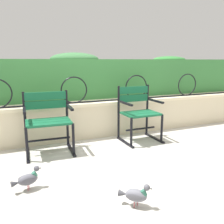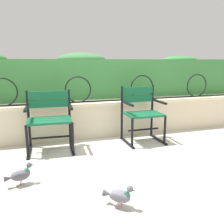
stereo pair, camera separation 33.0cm
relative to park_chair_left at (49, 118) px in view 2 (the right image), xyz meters
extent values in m
plane|color=#BCB7AD|center=(0.82, -0.44, -0.46)|extent=(60.00, 60.00, 0.00)
cube|color=beige|center=(0.82, 0.47, -0.19)|extent=(6.48, 0.35, 0.53)
cube|color=beige|center=(0.82, 0.47, 0.10)|extent=(6.48, 0.41, 0.05)
cylinder|color=black|center=(0.82, 0.39, 0.14)|extent=(5.95, 0.02, 0.02)
torus|color=black|center=(-0.62, 0.39, 0.33)|extent=(0.42, 0.02, 0.42)
torus|color=black|center=(0.48, 0.39, 0.33)|extent=(0.42, 0.02, 0.42)
torus|color=black|center=(1.57, 0.39, 0.33)|extent=(0.42, 0.02, 0.42)
torus|color=black|center=(2.66, 0.39, 0.33)|extent=(0.42, 0.02, 0.42)
cube|color=#387A3D|center=(0.82, 0.92, 0.47)|extent=(6.35, 0.56, 0.68)
ellipsoid|color=#386B3C|center=(0.64, 0.92, 0.81)|extent=(0.85, 0.50, 0.23)
ellipsoid|color=#327A36|center=(2.61, 0.92, 0.81)|extent=(0.71, 0.50, 0.13)
cube|color=#145B38|center=(-0.01, -0.21, -0.02)|extent=(0.58, 0.15, 0.03)
cube|color=#145B38|center=(0.00, -0.08, -0.02)|extent=(0.58, 0.15, 0.03)
cube|color=#145B38|center=(0.00, 0.06, -0.02)|extent=(0.58, 0.15, 0.03)
cube|color=#145B38|center=(0.01, 0.16, 0.30)|extent=(0.58, 0.06, 0.11)
cube|color=#145B38|center=(0.01, 0.16, 0.18)|extent=(0.58, 0.06, 0.11)
cylinder|color=black|center=(0.30, 0.15, -0.04)|extent=(0.04, 0.04, 0.83)
cylinder|color=black|center=(0.28, -0.28, -0.24)|extent=(0.04, 0.04, 0.44)
cube|color=black|center=(0.29, -0.09, -0.45)|extent=(0.07, 0.52, 0.02)
cube|color=black|center=(0.29, -0.09, 0.16)|extent=(0.06, 0.40, 0.03)
cylinder|color=black|center=(-0.28, 0.18, -0.04)|extent=(0.04, 0.04, 0.83)
cylinder|color=black|center=(-0.30, -0.25, -0.24)|extent=(0.04, 0.04, 0.44)
cube|color=black|center=(-0.29, -0.06, -0.45)|extent=(0.07, 0.52, 0.02)
cube|color=black|center=(-0.29, -0.06, 0.16)|extent=(0.06, 0.40, 0.03)
cylinder|color=black|center=(0.00, -0.08, -0.26)|extent=(0.55, 0.06, 0.03)
cube|color=#145B38|center=(1.39, -0.24, -0.02)|extent=(0.53, 0.13, 0.03)
cube|color=#145B38|center=(1.39, -0.10, -0.02)|extent=(0.53, 0.13, 0.03)
cube|color=#145B38|center=(1.39, 0.04, -0.02)|extent=(0.53, 0.13, 0.03)
cube|color=#145B38|center=(1.38, 0.14, 0.32)|extent=(0.53, 0.04, 0.11)
cube|color=#145B38|center=(1.38, 0.14, 0.19)|extent=(0.53, 0.04, 0.11)
cylinder|color=black|center=(1.65, 0.15, -0.03)|extent=(0.04, 0.04, 0.85)
cylinder|color=black|center=(1.65, -0.28, -0.24)|extent=(0.04, 0.04, 0.44)
cube|color=black|center=(1.65, -0.09, -0.45)|extent=(0.05, 0.52, 0.02)
cube|color=black|center=(1.65, -0.09, 0.16)|extent=(0.04, 0.40, 0.03)
cylinder|color=black|center=(1.12, 0.14, -0.03)|extent=(0.04, 0.04, 0.85)
cylinder|color=black|center=(1.13, -0.29, -0.24)|extent=(0.04, 0.04, 0.44)
cube|color=black|center=(1.12, -0.10, -0.45)|extent=(0.05, 0.52, 0.02)
cube|color=black|center=(1.12, -0.10, 0.16)|extent=(0.04, 0.40, 0.03)
cylinder|color=black|center=(1.39, -0.10, -0.26)|extent=(0.50, 0.04, 0.03)
ellipsoid|color=#5B5B66|center=(-0.35, -0.96, -0.35)|extent=(0.21, 0.14, 0.11)
cylinder|color=#2D6B56|center=(-0.29, -0.95, -0.32)|extent=(0.07, 0.06, 0.06)
sphere|color=#494951|center=(-0.26, -0.94, -0.26)|extent=(0.06, 0.06, 0.06)
cone|color=black|center=(-0.23, -0.93, -0.27)|extent=(0.02, 0.02, 0.01)
cone|color=#404047|center=(-0.46, -0.99, -0.36)|extent=(0.09, 0.08, 0.06)
ellipsoid|color=#4E4E56|center=(-0.37, -0.92, -0.35)|extent=(0.14, 0.05, 0.07)
ellipsoid|color=#4E4E56|center=(-0.35, -1.00, -0.35)|extent=(0.14, 0.05, 0.07)
cylinder|color=#C6515B|center=(-0.34, -0.94, -0.43)|extent=(0.01, 0.01, 0.05)
cylinder|color=#C6515B|center=(-0.36, -0.98, -0.43)|extent=(0.01, 0.01, 0.05)
ellipsoid|color=slate|center=(0.48, -1.62, -0.35)|extent=(0.21, 0.20, 0.11)
cylinder|color=#2D6B56|center=(0.53, -1.67, -0.32)|extent=(0.07, 0.07, 0.06)
sphere|color=#55555D|center=(0.55, -1.68, -0.26)|extent=(0.06, 0.06, 0.06)
cone|color=black|center=(0.57, -1.70, -0.27)|extent=(0.03, 0.03, 0.01)
cone|color=#4A4A52|center=(0.40, -1.55, -0.36)|extent=(0.10, 0.10, 0.06)
ellipsoid|color=#5B5B63|center=(0.50, -1.58, -0.35)|extent=(0.12, 0.11, 0.07)
ellipsoid|color=#5B5B63|center=(0.45, -1.65, -0.35)|extent=(0.12, 0.11, 0.07)
cylinder|color=#C6515B|center=(0.50, -1.62, -0.43)|extent=(0.01, 0.01, 0.05)
cylinder|color=#C6515B|center=(0.46, -1.63, -0.43)|extent=(0.01, 0.01, 0.05)
camera|label=1|loc=(-0.44, -3.27, 0.78)|focal=38.79mm
camera|label=2|loc=(-0.13, -3.38, 0.78)|focal=38.79mm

